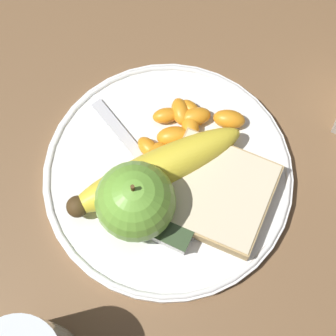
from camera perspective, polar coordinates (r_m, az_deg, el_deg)
The scene contains 17 objects.
ground_plane at distance 0.59m, azimuth 0.00°, elevation -1.01°, with size 3.00×3.00×0.00m, color brown.
plate at distance 0.59m, azimuth 0.00°, elevation -0.77°, with size 0.26×0.26×0.01m.
apple at distance 0.53m, azimuth -3.33°, elevation -3.41°, with size 0.08×0.08×0.09m.
banana at distance 0.56m, azimuth -1.34°, elevation -0.26°, with size 0.15×0.17×0.04m.
bread_slice at distance 0.57m, azimuth 5.07°, elevation -2.18°, with size 0.11×0.10×0.02m.
fork at distance 0.58m, azimuth -1.12°, elevation -0.95°, with size 0.17×0.10×0.00m.
jam_packet at distance 0.56m, azimuth 0.54°, elevation -6.42°, with size 0.04×0.03×0.02m.
orange_segment_0 at distance 0.58m, azimuth -1.97°, elevation 2.04°, with size 0.03×0.03×0.02m.
orange_segment_1 at distance 0.58m, azimuth -1.30°, elevation 1.25°, with size 0.02×0.04×0.02m.
orange_segment_2 at distance 0.60m, azimuth 6.23°, elevation 4.95°, with size 0.04×0.03×0.02m.
orange_segment_3 at distance 0.59m, azimuth 0.53°, elevation 3.25°, with size 0.04×0.04×0.02m.
orange_segment_4 at distance 0.60m, azimuth 1.28°, elevation 5.75°, with size 0.03×0.04×0.02m.
orange_segment_5 at distance 0.60m, azimuth 3.15°, elevation 5.09°, with size 0.04×0.04×0.02m.
orange_segment_6 at distance 0.60m, azimuth 2.28°, elevation 6.02°, with size 0.03×0.02×0.01m.
orange_segment_7 at distance 0.60m, azimuth -0.24°, elevation 5.34°, with size 0.03×0.03×0.02m.
orange_segment_8 at distance 0.58m, azimuth 1.37°, elevation 1.00°, with size 0.03×0.04×0.02m.
orange_segment_9 at distance 0.59m, azimuth 1.92°, elevation 4.33°, with size 0.03×0.04×0.02m.
Camera 1 is at (0.08, -0.17, 0.56)m, focal length 60.00 mm.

